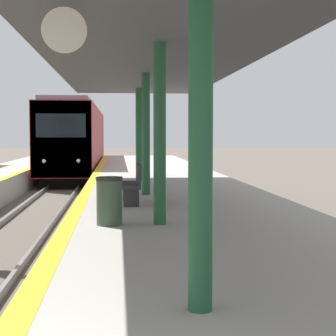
{
  "coord_description": "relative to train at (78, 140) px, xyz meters",
  "views": [
    {
      "loc": [
        2.55,
        -2.98,
        2.57
      ],
      "look_at": [
        4.51,
        18.83,
        1.24
      ],
      "focal_mm": 60.0,
      "sensor_mm": 36.0,
      "label": 1
    }
  ],
  "objects": [
    {
      "name": "bench",
      "position": [
        2.91,
        -23.02,
        -0.8
      ],
      "size": [
        0.44,
        1.51,
        0.92
      ],
      "color": "#28282D",
      "rests_on": "platform_right"
    },
    {
      "name": "station_canopy",
      "position": [
        3.3,
        -23.61,
        2.02
      ],
      "size": [
        4.68,
        19.97,
        3.46
      ],
      "color": "#1E5133",
      "rests_on": "platform_right"
    },
    {
      "name": "train",
      "position": [
        0.0,
        0.0,
        0.0
      ],
      "size": [
        2.78,
        21.23,
        4.36
      ],
      "color": "black",
      "rests_on": "ground"
    },
    {
      "name": "trash_bin",
      "position": [
        2.4,
        -26.09,
        -0.85
      ],
      "size": [
        0.49,
        0.49,
        0.87
      ],
      "color": "#384C38",
      "rests_on": "platform_right"
    }
  ]
}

